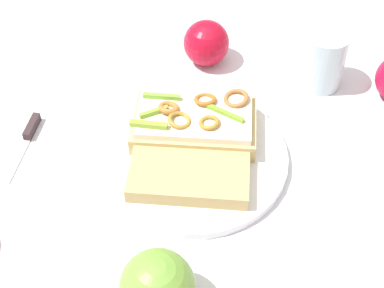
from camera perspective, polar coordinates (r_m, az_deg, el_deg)
ground_plane at (r=0.79m, az=0.00°, el=-1.62°), size 2.00×2.00×0.00m
plate at (r=0.79m, az=0.00°, el=-1.31°), size 0.26×0.26×0.01m
sandwich at (r=0.80m, az=0.23°, el=2.18°), size 0.13×0.19×0.05m
bread_slice_side at (r=0.75m, az=-0.25°, el=-2.84°), size 0.12×0.17×0.02m
apple_2 at (r=0.93m, az=1.43°, el=9.96°), size 0.09×0.09×0.07m
apple_4 at (r=0.64m, az=-3.44°, el=-13.89°), size 0.12×0.12×0.08m
drinking_glass at (r=0.90m, az=12.84°, el=8.15°), size 0.07×0.07×0.09m
knife at (r=0.85m, az=-15.98°, el=0.64°), size 0.12×0.02×0.01m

